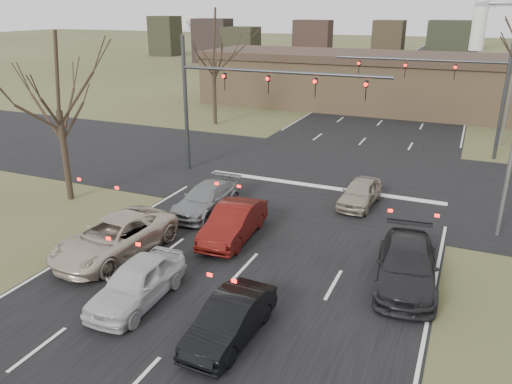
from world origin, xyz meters
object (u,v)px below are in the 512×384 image
at_px(car_grey_ahead, 206,199).
at_px(car_charcoal_sedan, 407,265).
at_px(mast_arm_near, 235,90).
at_px(car_black_hatch, 230,319).
at_px(car_silver_ahead, 360,193).
at_px(mast_arm_far, 459,80).
at_px(car_silver_suv, 115,237).
at_px(car_white_sedan, 137,282).
at_px(building, 417,83).
at_px(streetlight_right_far, 511,67).
at_px(car_red_ahead, 233,222).

bearing_deg(car_grey_ahead, car_charcoal_sedan, -17.03).
bearing_deg(car_charcoal_sedan, mast_arm_near, 134.70).
height_order(car_black_hatch, car_silver_ahead, car_silver_ahead).
distance_m(mast_arm_far, car_grey_ahead, 19.25).
xyz_separation_m(mast_arm_far, car_black_hatch, (-4.75, -24.24, -4.36)).
distance_m(car_black_hatch, car_silver_ahead, 12.47).
height_order(mast_arm_far, car_silver_suv, mast_arm_far).
height_order(mast_arm_near, car_white_sedan, mast_arm_near).
height_order(building, car_charcoal_sedan, building).
xyz_separation_m(building, car_silver_ahead, (0.62, -26.82, -2.00)).
height_order(streetlight_right_far, car_silver_ahead, streetlight_right_far).
bearing_deg(car_silver_ahead, car_black_hatch, -91.77).
bearing_deg(car_silver_suv, car_black_hatch, -18.41).
relative_size(mast_arm_near, car_silver_ahead, 3.12).
distance_m(car_red_ahead, car_silver_ahead, 7.37).
xyz_separation_m(mast_arm_near, car_red_ahead, (3.69, -7.90, -4.32)).
xyz_separation_m(car_white_sedan, car_charcoal_sedan, (8.19, 4.82, 0.02)).
relative_size(mast_arm_far, car_white_sedan, 2.59).
distance_m(building, car_silver_suv, 36.95).
distance_m(streetlight_right_far, car_white_sedan, 30.42).
bearing_deg(building, car_charcoal_sedan, -83.52).
distance_m(car_silver_suv, car_red_ahead, 4.95).
bearing_deg(car_black_hatch, car_red_ahead, 117.39).
xyz_separation_m(car_black_hatch, car_charcoal_sedan, (4.41, 5.39, 0.10)).
relative_size(streetlight_right_far, car_charcoal_sedan, 1.94).
distance_m(car_black_hatch, car_grey_ahead, 10.18).
relative_size(car_white_sedan, car_charcoal_sedan, 0.83).
relative_size(mast_arm_near, car_silver_suv, 2.18).
xyz_separation_m(mast_arm_far, car_grey_ahead, (-10.27, -15.69, -4.34)).
xyz_separation_m(car_silver_suv, car_silver_ahead, (7.86, 9.37, -0.11)).
height_order(mast_arm_far, car_white_sedan, mast_arm_far).
relative_size(building, car_black_hatch, 10.69).
distance_m(car_silver_suv, car_silver_ahead, 12.23).
height_order(mast_arm_near, car_grey_ahead, mast_arm_near).
relative_size(building, streetlight_right_far, 4.24).
bearing_deg(building, mast_arm_near, -106.13).
relative_size(building, mast_arm_near, 3.50).
xyz_separation_m(mast_arm_far, streetlight_right_far, (3.14, 4.00, 0.57)).
relative_size(building, car_silver_suv, 7.61).
height_order(mast_arm_far, streetlight_right_far, streetlight_right_far).
height_order(streetlight_right_far, car_silver_suv, streetlight_right_far).
xyz_separation_m(mast_arm_near, car_silver_ahead, (7.85, -1.82, -4.41)).
distance_m(mast_arm_near, car_black_hatch, 16.33).
distance_m(car_charcoal_sedan, car_silver_ahead, 7.74).
relative_size(car_charcoal_sedan, car_silver_ahead, 1.33).
distance_m(building, car_silver_ahead, 26.90).
bearing_deg(mast_arm_far, building, 105.58).
distance_m(building, car_grey_ahead, 31.35).
xyz_separation_m(mast_arm_far, car_red_ahead, (-7.72, -17.90, -4.27)).
bearing_deg(car_silver_suv, car_white_sedan, -34.41).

